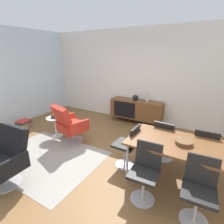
{
  "coord_description": "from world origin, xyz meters",
  "views": [
    {
      "loc": [
        1.93,
        -2.45,
        2.05
      ],
      "look_at": [
        0.34,
        0.3,
        0.98
      ],
      "focal_mm": 27.59,
      "sensor_mm": 36.0,
      "label": 1
    }
  ],
  "objects_px": {
    "sideboard": "(136,109)",
    "dining_table": "(180,145)",
    "vase_cobalt": "(136,98)",
    "armchair_black_shell": "(5,158)",
    "lounge_chair_red": "(70,124)",
    "magazine_stack": "(23,124)",
    "dining_chair_front_right": "(199,188)",
    "side_table_round": "(56,125)",
    "dining_chair_back_left": "(165,139)",
    "dining_chair_back_right": "(205,148)",
    "dining_chair_front_left": "(145,170)",
    "vase_sculptural_dark": "(147,97)",
    "wooden_bowl_on_table": "(184,142)",
    "fruit_bowl": "(55,116)",
    "dining_chair_near_window": "(128,144)"
  },
  "relations": [
    {
      "from": "wooden_bowl_on_table",
      "to": "dining_chair_front_right",
      "type": "bearing_deg",
      "value": -61.9
    },
    {
      "from": "side_table_round",
      "to": "fruit_bowl",
      "type": "relative_size",
      "value": 2.6
    },
    {
      "from": "fruit_bowl",
      "to": "vase_sculptural_dark",
      "type": "bearing_deg",
      "value": 47.54
    },
    {
      "from": "sideboard",
      "to": "armchair_black_shell",
      "type": "relative_size",
      "value": 1.69
    },
    {
      "from": "sideboard",
      "to": "vase_cobalt",
      "type": "xyz_separation_m",
      "value": [
        -0.03,
        0.0,
        0.36
      ]
    },
    {
      "from": "vase_cobalt",
      "to": "side_table_round",
      "type": "relative_size",
      "value": 0.35
    },
    {
      "from": "dining_table",
      "to": "armchair_black_shell",
      "type": "xyz_separation_m",
      "value": [
        -2.43,
        -1.39,
        -0.23
      ]
    },
    {
      "from": "vase_sculptural_dark",
      "to": "side_table_round",
      "type": "height_order",
      "value": "vase_sculptural_dark"
    },
    {
      "from": "side_table_round",
      "to": "dining_chair_front_left",
      "type": "bearing_deg",
      "value": -16.28
    },
    {
      "from": "vase_cobalt",
      "to": "dining_chair_back_right",
      "type": "height_order",
      "value": "vase_cobalt"
    },
    {
      "from": "dining_table",
      "to": "dining_chair_near_window",
      "type": "xyz_separation_m",
      "value": [
        -0.89,
        -0.0,
        -0.23
      ]
    },
    {
      "from": "dining_chair_near_window",
      "to": "vase_sculptural_dark",
      "type": "bearing_deg",
      "value": 100.43
    },
    {
      "from": "dining_table",
      "to": "dining_chair_front_right",
      "type": "relative_size",
      "value": 1.87
    },
    {
      "from": "dining_table",
      "to": "side_table_round",
      "type": "relative_size",
      "value": 3.08
    },
    {
      "from": "sideboard",
      "to": "side_table_round",
      "type": "relative_size",
      "value": 3.08
    },
    {
      "from": "dining_chair_front_left",
      "to": "dining_chair_front_right",
      "type": "height_order",
      "value": "same"
    },
    {
      "from": "vase_sculptural_dark",
      "to": "dining_chair_front_right",
      "type": "bearing_deg",
      "value": -58.97
    },
    {
      "from": "armchair_black_shell",
      "to": "sideboard",
      "type": "bearing_deg",
      "value": 77.18
    },
    {
      "from": "lounge_chair_red",
      "to": "fruit_bowl",
      "type": "height_order",
      "value": "lounge_chair_red"
    },
    {
      "from": "wooden_bowl_on_table",
      "to": "fruit_bowl",
      "type": "relative_size",
      "value": 1.3
    },
    {
      "from": "dining_chair_back_left",
      "to": "side_table_round",
      "type": "height_order",
      "value": "dining_chair_back_left"
    },
    {
      "from": "dining_chair_near_window",
      "to": "lounge_chair_red",
      "type": "relative_size",
      "value": 0.9
    },
    {
      "from": "wooden_bowl_on_table",
      "to": "magazine_stack",
      "type": "height_order",
      "value": "wooden_bowl_on_table"
    },
    {
      "from": "dining_chair_back_left",
      "to": "vase_sculptural_dark",
      "type": "bearing_deg",
      "value": 120.28
    },
    {
      "from": "lounge_chair_red",
      "to": "magazine_stack",
      "type": "xyz_separation_m",
      "value": [
        -1.78,
        -0.07,
        -0.35
      ]
    },
    {
      "from": "wooden_bowl_on_table",
      "to": "armchair_black_shell",
      "type": "relative_size",
      "value": 0.27
    },
    {
      "from": "lounge_chair_red",
      "to": "armchair_black_shell",
      "type": "xyz_separation_m",
      "value": [
        0.1,
        -1.59,
        0.0
      ]
    },
    {
      "from": "wooden_bowl_on_table",
      "to": "magazine_stack",
      "type": "bearing_deg",
      "value": 178.29
    },
    {
      "from": "vase_sculptural_dark",
      "to": "dining_table",
      "type": "distance_m",
      "value": 2.52
    },
    {
      "from": "vase_cobalt",
      "to": "armchair_black_shell",
      "type": "bearing_deg",
      "value": -102.29
    },
    {
      "from": "wooden_bowl_on_table",
      "to": "side_table_round",
      "type": "height_order",
      "value": "wooden_bowl_on_table"
    },
    {
      "from": "dining_chair_near_window",
      "to": "lounge_chair_red",
      "type": "distance_m",
      "value": 1.65
    },
    {
      "from": "dining_chair_back_left",
      "to": "armchair_black_shell",
      "type": "distance_m",
      "value": 2.85
    },
    {
      "from": "side_table_round",
      "to": "fruit_bowl",
      "type": "xyz_separation_m",
      "value": [
        0.0,
        -0.0,
        0.23
      ]
    },
    {
      "from": "dining_chair_front_left",
      "to": "dining_chair_back_left",
      "type": "bearing_deg",
      "value": 90.06
    },
    {
      "from": "magazine_stack",
      "to": "side_table_round",
      "type": "bearing_deg",
      "value": 4.72
    },
    {
      "from": "vase_sculptural_dark",
      "to": "dining_chair_back_left",
      "type": "bearing_deg",
      "value": -59.72
    },
    {
      "from": "dining_table",
      "to": "vase_sculptural_dark",
      "type": "bearing_deg",
      "value": 120.82
    },
    {
      "from": "dining_chair_front_right",
      "to": "armchair_black_shell",
      "type": "distance_m",
      "value": 2.9
    },
    {
      "from": "dining_chair_front_left",
      "to": "dining_chair_front_right",
      "type": "distance_m",
      "value": 0.7
    },
    {
      "from": "side_table_round",
      "to": "armchair_black_shell",
      "type": "bearing_deg",
      "value": -68.98
    },
    {
      "from": "vase_cobalt",
      "to": "wooden_bowl_on_table",
      "type": "height_order",
      "value": "vase_cobalt"
    },
    {
      "from": "dining_chair_back_right",
      "to": "vase_sculptural_dark",
      "type": "bearing_deg",
      "value": 135.69
    },
    {
      "from": "dining_chair_back_left",
      "to": "dining_chair_back_right",
      "type": "distance_m",
      "value": 0.7
    },
    {
      "from": "sideboard",
      "to": "vase_sculptural_dark",
      "type": "xyz_separation_m",
      "value": [
        0.34,
        0.0,
        0.44
      ]
    },
    {
      "from": "sideboard",
      "to": "dining_table",
      "type": "distance_m",
      "value": 2.71
    },
    {
      "from": "wooden_bowl_on_table",
      "to": "dining_table",
      "type": "bearing_deg",
      "value": 174.72
    },
    {
      "from": "side_table_round",
      "to": "magazine_stack",
      "type": "xyz_separation_m",
      "value": [
        -1.25,
        -0.1,
        -0.21
      ]
    },
    {
      "from": "sideboard",
      "to": "vase_cobalt",
      "type": "bearing_deg",
      "value": 176.85
    },
    {
      "from": "dining_chair_front_right",
      "to": "magazine_stack",
      "type": "distance_m",
      "value": 4.71
    }
  ]
}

